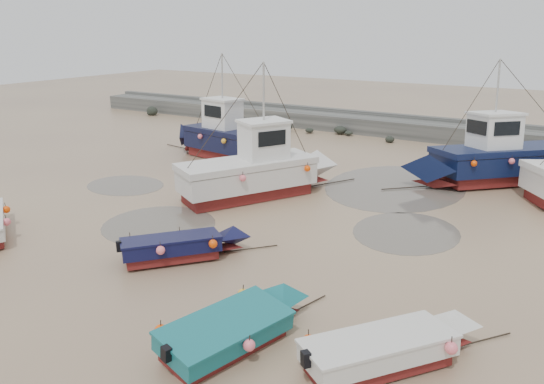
{
  "coord_description": "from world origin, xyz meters",
  "views": [
    {
      "loc": [
        10.87,
        -15.75,
        7.77
      ],
      "look_at": [
        0.35,
        1.62,
        1.4
      ],
      "focal_mm": 35.0,
      "sensor_mm": 36.0,
      "label": 1
    }
  ],
  "objects_px": {
    "cabin_boat_2": "(500,158)",
    "dinghy_1": "(182,244)",
    "cabin_boat_0": "(225,137)",
    "person": "(294,181)",
    "cabin_boat_1": "(259,169)",
    "dinghy_2": "(235,324)",
    "dinghy_3": "(393,346)"
  },
  "relations": [
    {
      "from": "person",
      "to": "dinghy_2",
      "type": "bearing_deg",
      "value": 70.61
    },
    {
      "from": "dinghy_3",
      "to": "cabin_boat_1",
      "type": "relative_size",
      "value": 0.57
    },
    {
      "from": "cabin_boat_0",
      "to": "person",
      "type": "relative_size",
      "value": 5.79
    },
    {
      "from": "cabin_boat_1",
      "to": "cabin_boat_2",
      "type": "height_order",
      "value": "same"
    },
    {
      "from": "dinghy_2",
      "to": "cabin_boat_2",
      "type": "distance_m",
      "value": 19.34
    },
    {
      "from": "cabin_boat_2",
      "to": "dinghy_1",
      "type": "bearing_deg",
      "value": 109.91
    },
    {
      "from": "dinghy_2",
      "to": "dinghy_3",
      "type": "xyz_separation_m",
      "value": [
        3.73,
        1.15,
        -0.01
      ]
    },
    {
      "from": "cabin_boat_0",
      "to": "cabin_boat_1",
      "type": "xyz_separation_m",
      "value": [
        5.83,
        -5.34,
        0.0
      ]
    },
    {
      "from": "cabin_boat_1",
      "to": "dinghy_1",
      "type": "bearing_deg",
      "value": -49.01
    },
    {
      "from": "dinghy_1",
      "to": "dinghy_2",
      "type": "xyz_separation_m",
      "value": [
        4.55,
        -3.27,
        -0.0
      ]
    },
    {
      "from": "cabin_boat_1",
      "to": "cabin_boat_2",
      "type": "bearing_deg",
      "value": 71.23
    },
    {
      "from": "cabin_boat_1",
      "to": "person",
      "type": "height_order",
      "value": "cabin_boat_1"
    },
    {
      "from": "cabin_boat_0",
      "to": "cabin_boat_2",
      "type": "bearing_deg",
      "value": -68.79
    },
    {
      "from": "dinghy_1",
      "to": "dinghy_3",
      "type": "bearing_deg",
      "value": 26.44
    },
    {
      "from": "dinghy_2",
      "to": "cabin_boat_1",
      "type": "distance_m",
      "value": 12.3
    },
    {
      "from": "cabin_boat_0",
      "to": "cabin_boat_2",
      "type": "distance_m",
      "value": 15.46
    },
    {
      "from": "cabin_boat_0",
      "to": "person",
      "type": "bearing_deg",
      "value": -100.62
    },
    {
      "from": "dinghy_3",
      "to": "dinghy_1",
      "type": "bearing_deg",
      "value": -156.75
    },
    {
      "from": "dinghy_2",
      "to": "cabin_boat_2",
      "type": "xyz_separation_m",
      "value": [
        3.24,
        19.05,
        0.76
      ]
    },
    {
      "from": "dinghy_2",
      "to": "cabin_boat_2",
      "type": "height_order",
      "value": "cabin_boat_2"
    },
    {
      "from": "dinghy_2",
      "to": "dinghy_3",
      "type": "relative_size",
      "value": 1.09
    },
    {
      "from": "dinghy_2",
      "to": "cabin_boat_0",
      "type": "xyz_separation_m",
      "value": [
        -11.91,
        16.01,
        0.8
      ]
    },
    {
      "from": "person",
      "to": "dinghy_3",
      "type": "bearing_deg",
      "value": 84.77
    },
    {
      "from": "dinghy_1",
      "to": "dinghy_3",
      "type": "xyz_separation_m",
      "value": [
        8.28,
        -2.12,
        -0.01
      ]
    },
    {
      "from": "dinghy_2",
      "to": "dinghy_3",
      "type": "bearing_deg",
      "value": 32.1
    },
    {
      "from": "dinghy_1",
      "to": "dinghy_2",
      "type": "distance_m",
      "value": 5.6
    },
    {
      "from": "dinghy_2",
      "to": "person",
      "type": "relative_size",
      "value": 3.33
    },
    {
      "from": "person",
      "to": "cabin_boat_1",
      "type": "bearing_deg",
      "value": 44.15
    },
    {
      "from": "person",
      "to": "cabin_boat_0",
      "type": "bearing_deg",
      "value": -63.08
    },
    {
      "from": "cabin_boat_1",
      "to": "dinghy_2",
      "type": "bearing_deg",
      "value": -31.04
    },
    {
      "from": "cabin_boat_1",
      "to": "person",
      "type": "xyz_separation_m",
      "value": [
        0.18,
        3.11,
        -1.36
      ]
    },
    {
      "from": "dinghy_2",
      "to": "person",
      "type": "distance_m",
      "value": 14.99
    }
  ]
}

